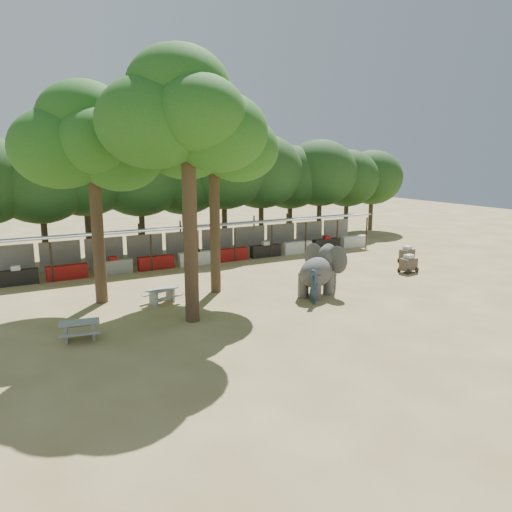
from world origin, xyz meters
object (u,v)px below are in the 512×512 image
handler (314,287)px  cart_front (408,264)px  yard_tree_left (88,140)px  picnic_table_near (80,328)px  cart_back (407,254)px  elephant (320,270)px  yard_tree_back (209,134)px  yard_tree_center (183,113)px  picnic_table_far (162,294)px

handler → cart_front: (9.34, 2.61, -0.31)m
yard_tree_left → handler: size_ratio=6.18×
yard_tree_left → picnic_table_near: (-1.82, -5.20, -7.68)m
picnic_table_near → cart_back: 23.40m
handler → cart_back: handler is taller
yard_tree_left → elephant: size_ratio=3.09×
yard_tree_back → cart_front: yard_tree_back is taller
cart_back → yard_tree_center: bearing=-179.4°
picnic_table_far → yard_tree_back: bearing=-2.8°
handler → picnic_table_near: handler is taller
handler → cart_front: handler is taller
picnic_table_near → picnic_table_far: bearing=45.4°
yard_tree_left → handler: bearing=-30.6°
handler → cart_back: bearing=-40.5°
yard_tree_center → cart_front: 18.21m
yard_tree_back → picnic_table_far: size_ratio=5.84×
elephant → picnic_table_far: 8.51m
yard_tree_back → picnic_table_near: bearing=-151.8°
picnic_table_near → handler: bearing=7.6°
yard_tree_center → cart_back: bearing=13.2°
yard_tree_left → cart_front: (18.91, -3.05, -7.62)m
picnic_table_near → picnic_table_far: same height
yard_tree_back → cart_front: size_ratio=8.86×
yard_tree_left → handler: (9.58, -5.67, -7.31)m
picnic_table_far → yard_tree_left: bearing=126.9°
handler → cart_front: bearing=-47.9°
yard_tree_center → handler: bearing=-5.8°
yard_tree_center → elephant: (7.89, 0.59, -7.87)m
yard_tree_center → handler: yard_tree_center is taller
yard_tree_center → cart_back: size_ratio=9.11×
yard_tree_left → picnic_table_far: bearing=-34.4°
yard_tree_back → cart_back: size_ratio=8.59×
handler → picnic_table_far: 7.76m
yard_tree_left → picnic_table_far: 8.40m
yard_tree_left → cart_front: yard_tree_left is taller
yard_tree_center → picnic_table_near: size_ratio=6.70×
yard_tree_center → yard_tree_back: 5.04m
elephant → yard_tree_center: bearing=160.0°
elephant → cart_front: size_ratio=2.78×
yard_tree_back → cart_front: 15.31m
handler → picnic_table_far: bearing=87.5°
picnic_table_far → cart_back: bearing=-15.0°
yard_tree_left → picnic_table_near: 9.46m
yard_tree_back → elephant: size_ratio=3.18×
cart_front → picnic_table_near: bearing=179.1°
yard_tree_back → elephant: yard_tree_back is taller
yard_tree_back → picnic_table_near: 11.97m
yard_tree_left → cart_back: yard_tree_left is taller
yard_tree_center → elephant: yard_tree_center is taller
picnic_table_near → cart_back: cart_back is taller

